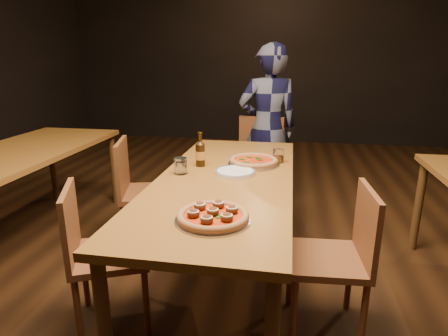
% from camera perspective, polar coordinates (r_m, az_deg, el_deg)
% --- Properties ---
extents(ground, '(9.00, 9.00, 0.00)m').
position_cam_1_polar(ground, '(2.59, 0.20, -17.35)').
color(ground, black).
extents(table_main, '(0.80, 2.00, 0.75)m').
position_cam_1_polar(table_main, '(2.28, 0.22, -3.06)').
color(table_main, brown).
rests_on(table_main, ground).
extents(table_left, '(0.80, 2.00, 0.75)m').
position_cam_1_polar(table_left, '(3.27, -29.54, 0.83)').
color(table_left, brown).
rests_on(table_left, ground).
extents(chair_main_nw, '(0.52, 0.52, 0.85)m').
position_cam_1_polar(chair_main_nw, '(2.17, -16.92, -12.32)').
color(chair_main_nw, brown).
rests_on(chair_main_nw, ground).
extents(chair_main_sw, '(0.51, 0.51, 0.90)m').
position_cam_1_polar(chair_main_sw, '(2.93, -11.21, -3.63)').
color(chair_main_sw, brown).
rests_on(chair_main_sw, ground).
extents(chair_main_e, '(0.42, 0.42, 0.85)m').
position_cam_1_polar(chair_main_e, '(2.10, 15.37, -13.07)').
color(chair_main_e, brown).
rests_on(chair_main_e, ground).
extents(chair_end, '(0.47, 0.47, 0.93)m').
position_cam_1_polar(chair_end, '(3.56, 5.02, 0.54)').
color(chair_end, brown).
rests_on(chair_end, ground).
extents(pizza_meatball, '(0.34, 0.34, 0.06)m').
position_cam_1_polar(pizza_meatball, '(1.66, -1.70, -7.27)').
color(pizza_meatball, '#B7B7BF').
rests_on(pizza_meatball, table_main).
extents(pizza_margherita, '(0.35, 0.35, 0.05)m').
position_cam_1_polar(pizza_margherita, '(2.52, 4.55, 1.04)').
color(pizza_margherita, '#B7B7BF').
rests_on(pizza_margherita, table_main).
extents(plate_stack, '(0.24, 0.24, 0.02)m').
position_cam_1_polar(plate_stack, '(2.31, 1.72, -0.65)').
color(plate_stack, white).
rests_on(plate_stack, table_main).
extents(beer_bottle, '(0.06, 0.06, 0.22)m').
position_cam_1_polar(beer_bottle, '(2.46, -3.62, 2.09)').
color(beer_bottle, black).
rests_on(beer_bottle, table_main).
extents(water_glass, '(0.08, 0.08, 0.10)m').
position_cam_1_polar(water_glass, '(2.32, -6.64, 0.33)').
color(water_glass, white).
rests_on(water_glass, table_main).
extents(amber_glass, '(0.08, 0.08, 0.09)m').
position_cam_1_polar(amber_glass, '(2.58, 8.27, 1.89)').
color(amber_glass, '#9B4611').
rests_on(amber_glass, table_main).
extents(diner, '(0.65, 0.52, 1.57)m').
position_cam_1_polar(diner, '(3.64, 6.69, 6.06)').
color(diner, black).
rests_on(diner, ground).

